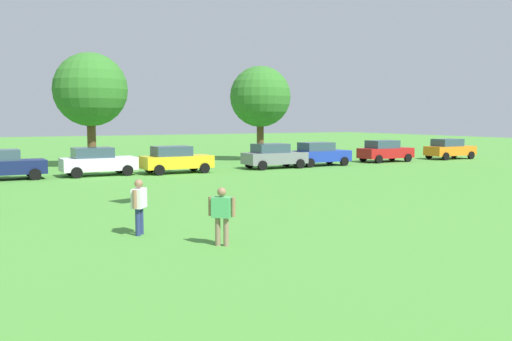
{
  "coord_description": "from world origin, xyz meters",
  "views": [
    {
      "loc": [
        -4.51,
        0.75,
        3.43
      ],
      "look_at": [
        1.2,
        11.28,
        2.31
      ],
      "focal_mm": 39.85,
      "sensor_mm": 36.0,
      "label": 1
    }
  ],
  "objects_px": {
    "parked_car_red_6": "(385,151)",
    "parked_car_yellow_3": "(176,159)",
    "parked_car_white_2": "(97,161)",
    "parked_car_gray_4": "(274,156)",
    "parked_car_navy_1": "(3,165)",
    "adult_bystander": "(222,211)",
    "bystander_midfield": "(139,202)",
    "tree_right": "(90,90)",
    "parked_car_blue_5": "(319,154)",
    "tree_far_right": "(260,97)",
    "parked_car_orange_7": "(449,149)"
  },
  "relations": [
    {
      "from": "parked_car_white_2",
      "to": "parked_car_blue_5",
      "type": "distance_m",
      "value": 15.55
    },
    {
      "from": "bystander_midfield",
      "to": "parked_car_gray_4",
      "type": "xyz_separation_m",
      "value": [
        14.51,
        17.08,
        -0.12
      ]
    },
    {
      "from": "parked_car_red_6",
      "to": "parked_car_orange_7",
      "type": "bearing_deg",
      "value": -1.9
    },
    {
      "from": "parked_car_blue_5",
      "to": "tree_right",
      "type": "bearing_deg",
      "value": 155.36
    },
    {
      "from": "adult_bystander",
      "to": "parked_car_red_6",
      "type": "bearing_deg",
      "value": -96.95
    },
    {
      "from": "parked_car_gray_4",
      "to": "parked_car_yellow_3",
      "type": "bearing_deg",
      "value": 179.85
    },
    {
      "from": "parked_car_gray_4",
      "to": "tree_right",
      "type": "bearing_deg",
      "value": 146.92
    },
    {
      "from": "parked_car_white_2",
      "to": "parked_car_red_6",
      "type": "relative_size",
      "value": 1.0
    },
    {
      "from": "adult_bystander",
      "to": "parked_car_gray_4",
      "type": "distance_m",
      "value": 23.44
    },
    {
      "from": "tree_far_right",
      "to": "parked_car_yellow_3",
      "type": "bearing_deg",
      "value": -145.79
    },
    {
      "from": "parked_car_blue_5",
      "to": "parked_car_red_6",
      "type": "height_order",
      "value": "same"
    },
    {
      "from": "parked_car_gray_4",
      "to": "bystander_midfield",
      "type": "bearing_deg",
      "value": -130.36
    },
    {
      "from": "parked_car_yellow_3",
      "to": "tree_right",
      "type": "relative_size",
      "value": 0.55
    },
    {
      "from": "parked_car_red_6",
      "to": "parked_car_yellow_3",
      "type": "bearing_deg",
      "value": -177.53
    },
    {
      "from": "adult_bystander",
      "to": "parked_car_orange_7",
      "type": "distance_m",
      "value": 36.25
    },
    {
      "from": "tree_far_right",
      "to": "parked_car_orange_7",
      "type": "bearing_deg",
      "value": -22.24
    },
    {
      "from": "parked_car_navy_1",
      "to": "parked_car_white_2",
      "type": "xyz_separation_m",
      "value": [
        5.12,
        -0.14,
        0.0
      ]
    },
    {
      "from": "parked_car_yellow_3",
      "to": "parked_car_gray_4",
      "type": "relative_size",
      "value": 1.0
    },
    {
      "from": "bystander_midfield",
      "to": "tree_far_right",
      "type": "relative_size",
      "value": 0.22
    },
    {
      "from": "bystander_midfield",
      "to": "tree_right",
      "type": "xyz_separation_m",
      "value": [
        3.93,
        23.97,
        4.35
      ]
    },
    {
      "from": "parked_car_orange_7",
      "to": "parked_car_navy_1",
      "type": "bearing_deg",
      "value": 179.42
    },
    {
      "from": "parked_car_white_2",
      "to": "parked_car_yellow_3",
      "type": "distance_m",
      "value": 4.68
    },
    {
      "from": "parked_car_blue_5",
      "to": "parked_car_red_6",
      "type": "xyz_separation_m",
      "value": [
        6.54,
        0.53,
        0.0
      ]
    },
    {
      "from": "parked_car_white_2",
      "to": "adult_bystander",
      "type": "bearing_deg",
      "value": -93.83
    },
    {
      "from": "adult_bystander",
      "to": "bystander_midfield",
      "type": "height_order",
      "value": "bystander_midfield"
    },
    {
      "from": "parked_car_yellow_3",
      "to": "tree_right",
      "type": "bearing_deg",
      "value": 117.48
    },
    {
      "from": "parked_car_white_2",
      "to": "parked_car_gray_4",
      "type": "height_order",
      "value": "same"
    },
    {
      "from": "tree_right",
      "to": "adult_bystander",
      "type": "bearing_deg",
      "value": -95.21
    },
    {
      "from": "parked_car_gray_4",
      "to": "tree_far_right",
      "type": "relative_size",
      "value": 0.57
    },
    {
      "from": "tree_right",
      "to": "tree_far_right",
      "type": "xyz_separation_m",
      "value": [
        13.16,
        -0.36,
        -0.26
      ]
    },
    {
      "from": "parked_car_yellow_3",
      "to": "parked_car_blue_5",
      "type": "relative_size",
      "value": 1.0
    },
    {
      "from": "parked_car_blue_5",
      "to": "parked_car_orange_7",
      "type": "relative_size",
      "value": 1.0
    },
    {
      "from": "parked_car_yellow_3",
      "to": "parked_car_red_6",
      "type": "relative_size",
      "value": 1.0
    },
    {
      "from": "tree_right",
      "to": "parked_car_red_6",
      "type": "bearing_deg",
      "value": -16.22
    },
    {
      "from": "parked_car_orange_7",
      "to": "tree_far_right",
      "type": "relative_size",
      "value": 0.57
    },
    {
      "from": "parked_car_white_2",
      "to": "parked_car_blue_5",
      "type": "bearing_deg",
      "value": -1.86
    },
    {
      "from": "bystander_midfield",
      "to": "parked_car_red_6",
      "type": "xyz_separation_m",
      "value": [
        24.96,
        17.85,
        -0.12
      ]
    },
    {
      "from": "adult_bystander",
      "to": "parked_car_red_6",
      "type": "height_order",
      "value": "parked_car_red_6"
    },
    {
      "from": "parked_car_navy_1",
      "to": "parked_car_blue_5",
      "type": "relative_size",
      "value": 1.0
    },
    {
      "from": "parked_car_gray_4",
      "to": "parked_car_red_6",
      "type": "relative_size",
      "value": 1.0
    },
    {
      "from": "parked_car_gray_4",
      "to": "parked_car_blue_5",
      "type": "relative_size",
      "value": 1.0
    },
    {
      "from": "parked_car_gray_4",
      "to": "parked_car_red_6",
      "type": "height_order",
      "value": "same"
    },
    {
      "from": "parked_car_gray_4",
      "to": "tree_far_right",
      "type": "distance_m",
      "value": 8.19
    },
    {
      "from": "parked_car_blue_5",
      "to": "tree_far_right",
      "type": "bearing_deg",
      "value": 101.97
    },
    {
      "from": "parked_car_navy_1",
      "to": "parked_car_red_6",
      "type": "height_order",
      "value": "same"
    },
    {
      "from": "adult_bystander",
      "to": "parked_car_red_6",
      "type": "relative_size",
      "value": 0.37
    },
    {
      "from": "bystander_midfield",
      "to": "tree_far_right",
      "type": "xyz_separation_m",
      "value": [
        17.08,
        23.61,
        4.09
      ]
    },
    {
      "from": "parked_car_navy_1",
      "to": "parked_car_red_6",
      "type": "relative_size",
      "value": 1.0
    },
    {
      "from": "parked_car_yellow_3",
      "to": "tree_right",
      "type": "xyz_separation_m",
      "value": [
        -3.57,
        6.87,
        4.47
      ]
    },
    {
      "from": "parked_car_blue_5",
      "to": "parked_car_yellow_3",
      "type": "bearing_deg",
      "value": -178.8
    }
  ]
}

